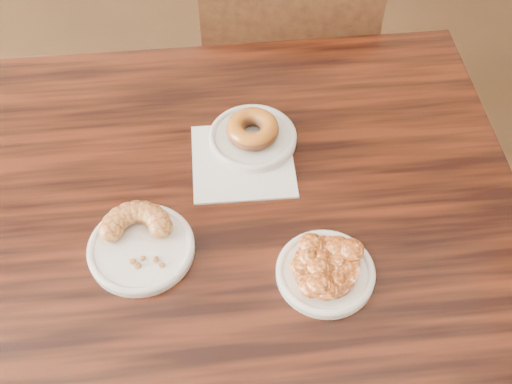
{
  "coord_description": "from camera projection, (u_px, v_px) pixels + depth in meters",
  "views": [
    {
      "loc": [
        0.16,
        -0.31,
        1.59
      ],
      "look_at": [
        0.22,
        0.3,
        0.8
      ],
      "focal_mm": 45.0,
      "sensor_mm": 36.0,
      "label": 1
    }
  ],
  "objects": [
    {
      "name": "plate_fritter",
      "position": [
        325.0,
        273.0,
        0.96
      ],
      "size": [
        0.15,
        0.15,
        0.01
      ],
      "primitive_type": "cylinder",
      "color": "white",
      "rests_on": "cafe_table"
    },
    {
      "name": "cruller_fragment",
      "position": [
        139.0,
        240.0,
        0.97
      ],
      "size": [
        0.13,
        0.13,
        0.03
      ],
      "primitive_type": null,
      "color": "maroon",
      "rests_on": "plate_cruller"
    },
    {
      "name": "apple_fritter",
      "position": [
        327.0,
        265.0,
        0.94
      ],
      "size": [
        0.13,
        0.13,
        0.03
      ],
      "primitive_type": null,
      "color": "#461A07",
      "rests_on": "plate_fritter"
    },
    {
      "name": "plate_cruller",
      "position": [
        141.0,
        249.0,
        0.99
      ],
      "size": [
        0.16,
        0.16,
        0.01
      ],
      "primitive_type": "cylinder",
      "color": "white",
      "rests_on": "cafe_table"
    },
    {
      "name": "plate_donut",
      "position": [
        253.0,
        138.0,
        1.12
      ],
      "size": [
        0.15,
        0.15,
        0.01
      ],
      "primitive_type": "cylinder",
      "color": "silver",
      "rests_on": "napkin"
    },
    {
      "name": "napkin",
      "position": [
        243.0,
        161.0,
        1.1
      ],
      "size": [
        0.17,
        0.17,
        0.0
      ],
      "primitive_type": "cube",
      "rotation": [
        0.0,
        0.0,
        -0.0
      ],
      "color": "silver",
      "rests_on": "cafe_table"
    },
    {
      "name": "glazed_donut",
      "position": [
        253.0,
        129.0,
        1.11
      ],
      "size": [
        0.09,
        0.09,
        0.03
      ],
      "primitive_type": "torus",
      "color": "brown",
      "rests_on": "plate_donut"
    },
    {
      "name": "cafe_table",
      "position": [
        245.0,
        340.0,
        1.3
      ],
      "size": [
        0.95,
        0.95,
        0.75
      ],
      "primitive_type": "cube",
      "rotation": [
        0.0,
        0.0,
        0.01
      ],
      "color": "black",
      "rests_on": "floor"
    },
    {
      "name": "chair_far",
      "position": [
        288.0,
        52.0,
        1.73
      ],
      "size": [
        0.51,
        0.51,
        0.9
      ],
      "primitive_type": null,
      "rotation": [
        0.0,
        0.0,
        2.99
      ],
      "color": "black",
      "rests_on": "floor"
    }
  ]
}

